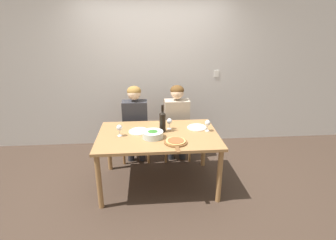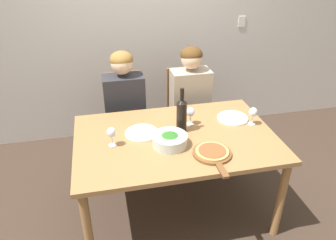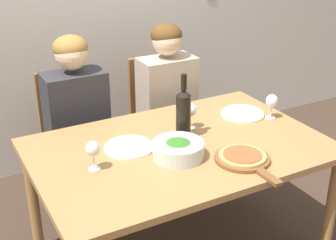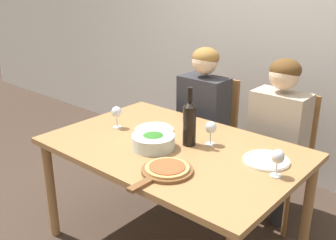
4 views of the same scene
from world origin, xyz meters
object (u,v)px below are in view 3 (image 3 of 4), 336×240
chair_right (161,118)px  broccoli_bowl (178,149)px  wine_glass_right (272,102)px  chair_left (74,137)px  wine_glass_centre (190,111)px  wine_glass_left (93,150)px  dinner_plate_right (243,113)px  person_woman (77,112)px  dinner_plate_left (129,147)px  person_man (168,94)px  pizza_on_board (243,158)px  wine_bottle (183,113)px

chair_right → broccoli_bowl: size_ratio=3.56×
chair_right → wine_glass_right: (0.32, -0.80, 0.35)m
chair_left → wine_glass_centre: chair_left is taller
wine_glass_left → wine_glass_right: same height
chair_left → dinner_plate_right: (0.86, -0.68, 0.26)m
chair_left → wine_glass_right: bearing=-39.5°
person_woman → dinner_plate_left: 0.64m
person_man → wine_glass_centre: person_man is taller
person_man → dinner_plate_right: bearing=-70.1°
person_woman → broccoli_bowl: bearing=-73.5°
person_woman → wine_glass_centre: (0.48, -0.58, 0.12)m
wine_glass_centre → pizza_on_board: bearing=-85.6°
chair_right → pizza_on_board: 1.18m
wine_bottle → chair_right: bearing=71.0°
chair_right → wine_glass_left: 1.24m
dinner_plate_left → wine_glass_centre: (0.41, 0.06, 0.10)m
broccoli_bowl → wine_glass_right: wine_glass_right is taller
dinner_plate_right → wine_glass_centre: wine_glass_centre is taller
wine_bottle → broccoli_bowl: 0.25m
chair_right → broccoli_bowl: bearing=-112.7°
wine_glass_right → wine_glass_centre: size_ratio=1.00×
wine_glass_left → wine_glass_centre: size_ratio=1.00×
chair_right → person_woman: 0.70m
chair_left → person_man: bearing=-10.0°
wine_glass_left → chair_right: bearing=47.0°
chair_left → dinner_plate_right: size_ratio=3.56×
person_man → dinner_plate_left: person_man is taller
chair_left → wine_glass_left: size_ratio=6.15×
dinner_plate_left → wine_glass_right: (0.90, -0.05, 0.10)m
chair_left → wine_glass_centre: bearing=-55.2°
chair_left → dinner_plate_right: bearing=-38.6°
chair_left → wine_glass_left: bearing=-100.7°
dinner_plate_left → dinner_plate_right: 0.79m
person_woman → dinner_plate_left: size_ratio=4.60×
wine_glass_centre → wine_bottle: bearing=-138.3°
dinner_plate_left → wine_glass_left: 0.28m
dinner_plate_left → chair_right: bearing=52.4°
person_man → wine_glass_right: person_man is taller
chair_right → pizza_on_board: size_ratio=2.23×
person_man → person_woman: bearing=180.0°
chair_left → pizza_on_board: chair_left is taller
person_woman → wine_glass_right: size_ratio=7.95×
wine_glass_left → pizza_on_board: bearing=-21.9°
broccoli_bowl → wine_glass_right: bearing=12.1°
person_woman → wine_bottle: bearing=-60.0°
chair_right → wine_bottle: size_ratio=2.55×
person_man → wine_glass_right: bearing=-64.9°
wine_glass_centre → broccoli_bowl: bearing=-130.9°
person_man → pizza_on_board: bearing=-97.5°
wine_glass_right → person_woman: bearing=144.8°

